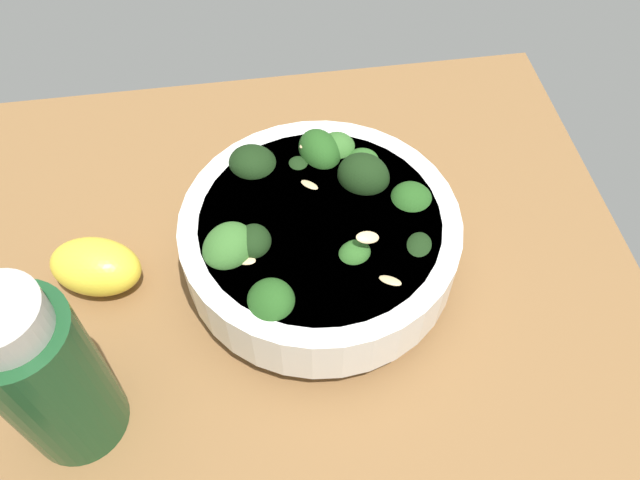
% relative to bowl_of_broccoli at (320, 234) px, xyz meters
% --- Properties ---
extents(ground_plane, '(0.61, 0.61, 0.05)m').
position_rel_bowl_of_broccoli_xyz_m(ground_plane, '(-0.05, 0.03, -0.07)').
color(ground_plane, brown).
extents(bowl_of_broccoli, '(0.23, 0.23, 0.09)m').
position_rel_bowl_of_broccoli_xyz_m(bowl_of_broccoli, '(0.00, 0.00, 0.00)').
color(bowl_of_broccoli, white).
rests_on(bowl_of_broccoli, ground_plane).
extents(lemon_wedge, '(0.07, 0.09, 0.05)m').
position_rel_bowl_of_broccoli_xyz_m(lemon_wedge, '(0.01, 0.19, -0.02)').
color(lemon_wedge, yellow).
rests_on(lemon_wedge, ground_plane).
extents(bottle_short, '(0.07, 0.07, 0.17)m').
position_rel_bowl_of_broccoli_xyz_m(bottle_short, '(-0.11, 0.20, 0.03)').
color(bottle_short, '#194723').
rests_on(bottle_short, ground_plane).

